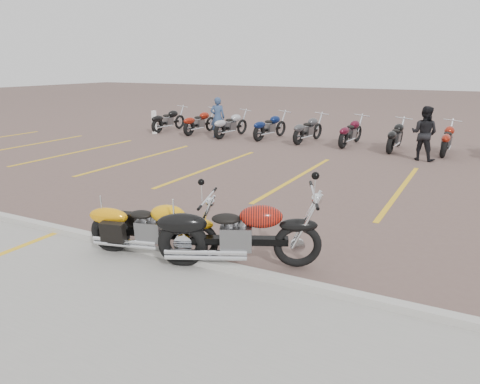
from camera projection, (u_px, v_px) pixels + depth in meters
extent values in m
plane|color=brown|center=(223.00, 220.00, 9.20)|extent=(100.00, 100.00, 0.00)
cube|color=#9E9B93|center=(27.00, 333.00, 5.36)|extent=(60.00, 5.00, 0.01)
cube|color=#ADAAA3|center=(160.00, 253.00, 7.48)|extent=(60.00, 0.18, 0.12)
torus|color=black|center=(199.00, 242.00, 7.27)|extent=(0.64, 0.26, 0.63)
torus|color=black|center=(111.00, 234.00, 7.61)|extent=(0.69, 0.32, 0.67)
cube|color=black|center=(154.00, 234.00, 7.42)|extent=(1.25, 0.42, 0.10)
cube|color=slate|center=(151.00, 230.00, 7.42)|extent=(0.47, 0.38, 0.33)
ellipsoid|color=orange|center=(169.00, 214.00, 7.27)|extent=(0.62, 0.44, 0.29)
ellipsoid|color=black|center=(143.00, 215.00, 7.38)|extent=(0.43, 0.34, 0.12)
torus|color=black|center=(297.00, 246.00, 6.99)|extent=(0.70, 0.42, 0.72)
torus|color=black|center=(183.00, 244.00, 7.06)|extent=(0.77, 0.50, 0.76)
cube|color=black|center=(240.00, 241.00, 7.00)|extent=(1.36, 0.73, 0.11)
cube|color=slate|center=(236.00, 237.00, 6.99)|extent=(0.56, 0.50, 0.38)
ellipsoid|color=black|center=(261.00, 216.00, 6.88)|extent=(0.73, 0.59, 0.33)
ellipsoid|color=black|center=(227.00, 218.00, 6.92)|extent=(0.51, 0.44, 0.13)
imported|color=navy|center=(218.00, 117.00, 19.21)|extent=(0.71, 0.61, 1.65)
imported|color=black|center=(424.00, 133.00, 14.67)|extent=(0.95, 0.81, 1.71)
cube|color=white|center=(154.00, 122.00, 20.25)|extent=(0.17, 0.17, 1.00)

